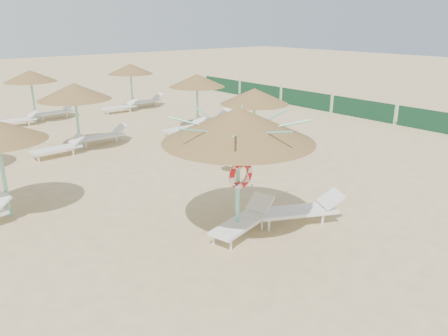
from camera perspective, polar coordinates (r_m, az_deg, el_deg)
ground at (r=11.10m, az=2.68°, el=-8.34°), size 120.00×120.00×0.00m
main_palapa at (r=10.00m, az=1.90°, el=5.61°), size 3.56×3.56×3.19m
lounger_main_a at (r=10.91m, az=2.73°, el=-6.75°), size 2.15×1.10×0.75m
lounger_main_b at (r=11.60m, az=10.28°, el=-5.31°), size 2.27×1.58×0.80m
palapa_field at (r=19.62m, az=-19.20°, el=9.64°), size 15.31×14.34×2.72m
windbreak_fence at (r=27.31m, az=10.63°, el=8.81°), size 0.08×19.84×1.10m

